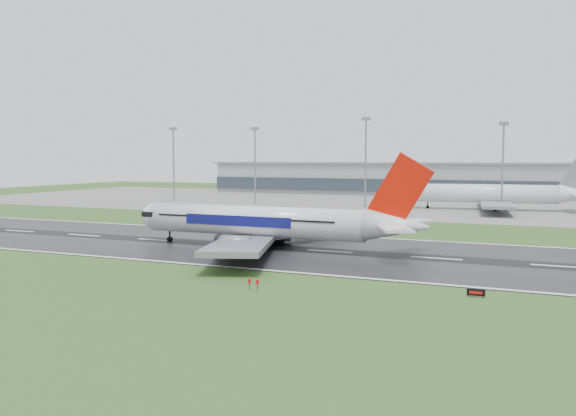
% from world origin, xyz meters
% --- Properties ---
extents(ground, '(520.00, 520.00, 0.00)m').
position_xyz_m(ground, '(0.00, 0.00, 0.00)').
color(ground, '#294E1C').
rests_on(ground, ground).
extents(runway, '(400.00, 45.00, 0.10)m').
position_xyz_m(runway, '(0.00, 0.00, 0.05)').
color(runway, black).
rests_on(runway, ground).
extents(apron, '(400.00, 130.00, 0.08)m').
position_xyz_m(apron, '(0.00, 125.00, 0.04)').
color(apron, slate).
rests_on(apron, ground).
extents(terminal, '(240.00, 36.00, 15.00)m').
position_xyz_m(terminal, '(0.00, 185.00, 7.50)').
color(terminal, gray).
rests_on(terminal, ground).
extents(main_airliner, '(61.61, 58.76, 17.95)m').
position_xyz_m(main_airliner, '(-11.39, -1.54, 9.07)').
color(main_airliner, silver).
rests_on(main_airliner, runway).
extents(parked_airliner, '(67.33, 63.56, 18.05)m').
position_xyz_m(parked_airliner, '(22.75, 106.62, 9.11)').
color(parked_airliner, silver).
rests_on(parked_airliner, apron).
extents(runway_sign, '(2.31, 0.70, 1.04)m').
position_xyz_m(runway_sign, '(29.16, -27.27, 0.52)').
color(runway_sign, black).
rests_on(runway_sign, ground).
extents(floodmast_0, '(0.64, 0.64, 29.39)m').
position_xyz_m(floodmast_0, '(-102.42, 100.00, 14.69)').
color(floodmast_0, gray).
rests_on(floodmast_0, ground).
extents(floodmast_1, '(0.64, 0.64, 28.71)m').
position_xyz_m(floodmast_1, '(-64.86, 100.00, 14.36)').
color(floodmast_1, gray).
rests_on(floodmast_1, ground).
extents(floodmast_2, '(0.64, 0.64, 31.31)m').
position_xyz_m(floodmast_2, '(-20.54, 100.00, 15.66)').
color(floodmast_2, gray).
rests_on(floodmast_2, ground).
extents(floodmast_3, '(0.64, 0.64, 28.59)m').
position_xyz_m(floodmast_3, '(25.90, 100.00, 14.29)').
color(floodmast_3, gray).
rests_on(floodmast_3, ground).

